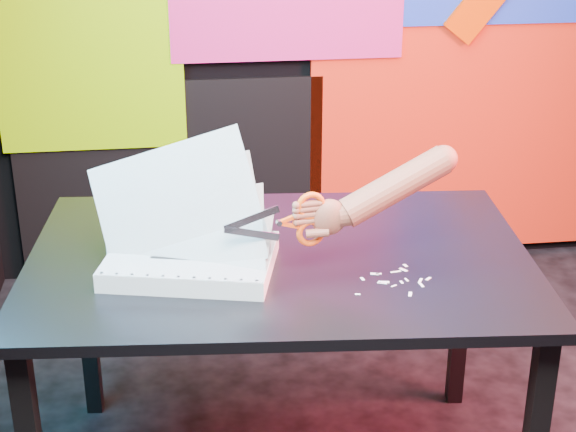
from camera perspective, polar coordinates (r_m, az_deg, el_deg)
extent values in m
cube|color=red|center=(3.92, 13.24, 8.81)|extent=(1.60, 0.02, 1.60)
cube|color=#82CB00|center=(3.63, -12.94, 11.77)|extent=(0.75, 0.02, 1.00)
cube|color=black|center=(3.80, -7.56, 2.44)|extent=(1.30, 0.02, 0.85)
cube|color=black|center=(2.94, -12.89, -6.31)|extent=(0.05, 0.05, 0.72)
cube|color=black|center=(2.97, 11.13, -5.81)|extent=(0.05, 0.05, 0.72)
cube|color=black|center=(2.37, -0.54, -2.84)|extent=(1.41, 1.00, 0.03)
cube|color=white|center=(2.29, -6.28, -2.90)|extent=(0.48, 0.40, 0.05)
cube|color=white|center=(2.28, -6.31, -2.32)|extent=(0.48, 0.40, 0.00)
cube|color=white|center=(2.28, -6.31, -2.22)|extent=(0.46, 0.38, 0.13)
cube|color=white|center=(2.28, -6.60, -1.52)|extent=(0.42, 0.34, 0.22)
cube|color=white|center=(2.27, -6.91, -0.30)|extent=(0.42, 0.27, 0.31)
cube|color=white|center=(2.27, -7.22, 0.88)|extent=(0.45, 0.20, 0.37)
cylinder|color=black|center=(2.20, -11.96, -3.61)|extent=(0.01, 0.01, 0.00)
cylinder|color=black|center=(2.19, -11.01, -3.67)|extent=(0.01, 0.01, 0.00)
cylinder|color=black|center=(2.18, -10.04, -3.73)|extent=(0.01, 0.01, 0.00)
cylinder|color=black|center=(2.17, -9.07, -3.79)|extent=(0.01, 0.01, 0.00)
cylinder|color=black|center=(2.16, -8.08, -3.85)|extent=(0.01, 0.01, 0.00)
cylinder|color=black|center=(2.15, -7.09, -3.91)|extent=(0.01, 0.01, 0.00)
cylinder|color=black|center=(2.15, -6.09, -3.96)|extent=(0.01, 0.01, 0.00)
cylinder|color=black|center=(2.14, -5.08, -4.02)|extent=(0.01, 0.01, 0.00)
cylinder|color=black|center=(2.13, -4.07, -4.07)|extent=(0.01, 0.01, 0.00)
cylinder|color=black|center=(2.13, -3.05, -4.13)|extent=(0.01, 0.01, 0.00)
cylinder|color=black|center=(2.12, -2.02, -4.18)|extent=(0.01, 0.01, 0.00)
cylinder|color=black|center=(2.45, -10.01, -0.66)|extent=(0.01, 0.01, 0.00)
cylinder|color=black|center=(2.44, -9.14, -0.70)|extent=(0.01, 0.01, 0.00)
cylinder|color=black|center=(2.43, -8.27, -0.74)|extent=(0.01, 0.01, 0.00)
cylinder|color=black|center=(2.42, -7.39, -0.78)|extent=(0.01, 0.01, 0.00)
cylinder|color=black|center=(2.41, -6.50, -0.82)|extent=(0.01, 0.01, 0.00)
cylinder|color=black|center=(2.40, -5.61, -0.86)|extent=(0.01, 0.01, 0.00)
cylinder|color=black|center=(2.40, -4.71, -0.91)|extent=(0.01, 0.01, 0.00)
cylinder|color=black|center=(2.39, -3.81, -0.95)|extent=(0.01, 0.01, 0.00)
cylinder|color=black|center=(2.39, -2.90, -0.99)|extent=(0.01, 0.01, 0.00)
cylinder|color=black|center=(2.38, -1.99, -1.03)|extent=(0.01, 0.01, 0.00)
cylinder|color=black|center=(2.38, -1.07, -1.07)|extent=(0.01, 0.01, 0.00)
cube|color=black|center=(2.35, -8.40, -1.60)|extent=(0.08, 0.03, 0.00)
cube|color=black|center=(2.30, -5.60, -1.97)|extent=(0.06, 0.02, 0.00)
cube|color=black|center=(2.25, -7.64, -2.71)|extent=(0.10, 0.03, 0.00)
cube|color=silver|center=(2.17, -2.36, -0.18)|extent=(0.14, 0.03, 0.06)
cube|color=silver|center=(2.19, -2.34, -1.13)|extent=(0.14, 0.03, 0.06)
cylinder|color=silver|center=(2.19, -0.59, -0.45)|extent=(0.02, 0.01, 0.01)
cube|color=#FF5011|center=(2.20, 0.04, -0.58)|extent=(0.05, 0.02, 0.02)
cube|color=#FF5011|center=(2.20, 0.04, -0.18)|extent=(0.05, 0.02, 0.02)
torus|color=#FF5011|center=(2.20, 1.49, 0.65)|extent=(0.08, 0.03, 0.08)
torus|color=#FF5011|center=(2.23, 1.47, -1.07)|extent=(0.08, 0.03, 0.08)
ellipsoid|color=#984E34|center=(2.23, 2.66, -0.08)|extent=(0.09, 0.05, 0.10)
cylinder|color=#984E34|center=(2.22, 1.48, -0.31)|extent=(0.07, 0.03, 0.02)
cylinder|color=#984E34|center=(2.21, 1.48, 0.11)|extent=(0.07, 0.03, 0.02)
cylinder|color=#984E34|center=(2.20, 1.49, 0.47)|extent=(0.06, 0.03, 0.02)
cylinder|color=#984E34|center=(2.20, 1.49, 0.80)|extent=(0.06, 0.03, 0.02)
cylinder|color=#984E34|center=(2.22, 1.91, -1.11)|extent=(0.06, 0.03, 0.03)
cylinder|color=#984E34|center=(2.24, 3.78, 0.14)|extent=(0.06, 0.07, 0.07)
cylinder|color=#984E34|center=(2.27, 6.94, 1.91)|extent=(0.30, 0.12, 0.19)
sphere|color=#984E34|center=(2.30, 10.03, 3.63)|extent=(0.07, 0.07, 0.07)
cube|color=white|center=(2.27, 9.06, -4.03)|extent=(0.02, 0.02, 0.00)
cube|color=white|center=(2.17, 4.53, -5.06)|extent=(0.01, 0.01, 0.00)
cube|color=white|center=(2.25, 8.55, -4.15)|extent=(0.02, 0.03, 0.00)
cube|color=white|center=(2.24, 7.36, -4.26)|extent=(0.01, 0.01, 0.00)
cube|color=white|center=(2.29, 6.98, -3.59)|extent=(0.03, 0.01, 0.00)
cube|color=white|center=(2.22, 6.86, -4.51)|extent=(0.02, 0.01, 0.00)
cube|color=white|center=(2.27, 5.88, -3.74)|extent=(0.02, 0.01, 0.00)
cube|color=white|center=(2.23, 8.62, -4.42)|extent=(0.01, 0.02, 0.00)
cube|color=white|center=(2.25, 7.67, -4.10)|extent=(0.01, 0.02, 0.00)
cube|color=white|center=(2.23, 6.11, -4.33)|extent=(0.02, 0.01, 0.00)
cube|color=white|center=(2.27, 5.62, -3.75)|extent=(0.02, 0.02, 0.00)
cube|color=white|center=(2.19, 7.90, -5.03)|extent=(0.02, 0.02, 0.00)
cube|color=white|center=(2.24, 6.22, -4.26)|extent=(0.03, 0.01, 0.00)
cube|color=white|center=(2.33, 7.60, -3.19)|extent=(0.01, 0.02, 0.00)
cube|color=white|center=(2.30, 7.47, -3.46)|extent=(0.02, 0.02, 0.00)
cube|color=white|center=(2.25, 4.83, -4.07)|extent=(0.01, 0.02, 0.00)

